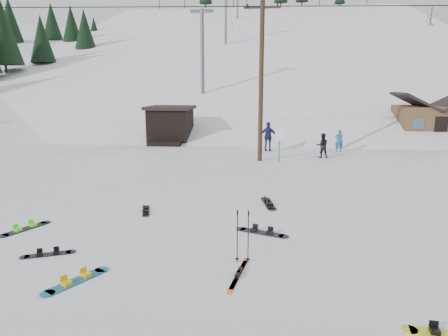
# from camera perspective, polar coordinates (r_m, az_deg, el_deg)

# --- Properties ---
(ground) EXTENTS (200.00, 200.00, 0.00)m
(ground) POSITION_cam_1_polar(r_m,az_deg,el_deg) (10.15, -8.85, -13.47)
(ground) COLOR silver
(ground) RESTS_ON ground
(ski_slope) EXTENTS (60.00, 85.24, 65.97)m
(ski_slope) POSITION_cam_1_polar(r_m,az_deg,el_deg) (65.93, 4.16, -2.58)
(ski_slope) COLOR white
(ski_slope) RESTS_ON ground
(ridge_left) EXTENTS (47.54, 95.03, 58.38)m
(ridge_left) POSITION_cam_1_polar(r_m,az_deg,el_deg) (70.35, -26.88, -2.09)
(ridge_left) COLOR silver
(ridge_left) RESTS_ON ground
(treeline_crest) EXTENTS (50.00, 6.00, 10.00)m
(treeline_crest) POSITION_cam_1_polar(r_m,az_deg,el_deg) (94.96, 5.10, 9.13)
(treeline_crest) COLOR black
(treeline_crest) RESTS_ON ski_slope
(utility_pole) EXTENTS (2.00, 0.26, 9.00)m
(utility_pole) POSITION_cam_1_polar(r_m,az_deg,el_deg) (22.84, 5.34, 12.67)
(utility_pole) COLOR #3A2819
(utility_pole) RESTS_ON ground
(trail_sign) EXTENTS (0.50, 0.09, 1.85)m
(trail_sign) POSITION_cam_1_polar(r_m,az_deg,el_deg) (22.62, 7.94, 3.96)
(trail_sign) COLOR #595B60
(trail_sign) RESTS_ON ground
(lift_hut) EXTENTS (3.40, 4.10, 2.75)m
(lift_hut) POSITION_cam_1_polar(r_m,az_deg,el_deg) (30.85, -7.66, 6.20)
(lift_hut) COLOR black
(lift_hut) RESTS_ON ground
(lift_tower_near) EXTENTS (2.20, 0.36, 8.00)m
(lift_tower_near) POSITION_cam_1_polar(r_m,az_deg,el_deg) (39.54, -3.12, 16.91)
(lift_tower_near) COLOR #595B60
(lift_tower_near) RESTS_ON ski_slope
(lift_tower_mid) EXTENTS (2.20, 0.36, 8.00)m
(lift_tower_mid) POSITION_cam_1_polar(r_m,az_deg,el_deg) (60.04, 0.24, 21.41)
(lift_tower_mid) COLOR #595B60
(lift_tower_mid) RESTS_ON ski_slope
(cabin) EXTENTS (5.39, 4.40, 3.77)m
(cabin) POSITION_cam_1_polar(r_m,az_deg,el_deg) (35.22, 27.41, 5.87)
(cabin) COLOR brown
(cabin) RESTS_ON ground
(hero_snowboard) EXTENTS (0.99, 1.50, 0.12)m
(hero_snowboard) POSITION_cam_1_polar(r_m,az_deg,el_deg) (9.82, -20.36, -14.82)
(hero_snowboard) COLOR #15618D
(hero_snowboard) RESTS_ON ground
(hero_skis) EXTENTS (0.39, 1.82, 0.09)m
(hero_skis) POSITION_cam_1_polar(r_m,az_deg,el_deg) (9.54, 2.10, -14.87)
(hero_skis) COLOR #E04E17
(hero_skis) RESTS_ON ground
(ski_poles) EXTENTS (0.37, 0.10, 1.33)m
(ski_poles) POSITION_cam_1_polar(r_m,az_deg,el_deg) (9.94, 2.69, -9.63)
(ski_poles) COLOR black
(ski_poles) RESTS_ON ground
(board_scatter_a) EXTENTS (1.27, 0.69, 0.10)m
(board_scatter_a) POSITION_cam_1_polar(r_m,az_deg,el_deg) (11.48, -23.84, -11.17)
(board_scatter_a) COLOR black
(board_scatter_a) RESTS_ON ground
(board_scatter_b) EXTENTS (0.56, 1.26, 0.09)m
(board_scatter_b) POSITION_cam_1_polar(r_m,az_deg,el_deg) (14.21, -11.09, -5.99)
(board_scatter_b) COLOR black
(board_scatter_b) RESTS_ON ground
(board_scatter_c) EXTENTS (0.89, 1.54, 0.12)m
(board_scatter_c) POSITION_cam_1_polar(r_m,az_deg,el_deg) (13.68, -26.51, -7.72)
(board_scatter_c) COLOR black
(board_scatter_c) RESTS_ON ground
(board_scatter_d) EXTENTS (1.57, 0.77, 0.12)m
(board_scatter_d) POSITION_cam_1_polar(r_m,az_deg,el_deg) (12.02, 5.43, -9.10)
(board_scatter_d) COLOR black
(board_scatter_d) RESTS_ON ground
(board_scatter_f) EXTENTS (0.59, 1.67, 0.12)m
(board_scatter_f) POSITION_cam_1_polar(r_m,az_deg,el_deg) (14.84, 6.36, -5.03)
(board_scatter_f) COLOR black
(board_scatter_f) RESTS_ON ground
(skier_teal) EXTENTS (0.56, 0.40, 1.46)m
(skier_teal) POSITION_cam_1_polar(r_m,az_deg,el_deg) (27.19, 16.10, 3.75)
(skier_teal) COLOR #0B6076
(skier_teal) RESTS_ON ground
(skier_dark) EXTENTS (0.76, 0.61, 1.48)m
(skier_dark) POSITION_cam_1_polar(r_m,az_deg,el_deg) (24.70, 13.86, 3.14)
(skier_dark) COLOR black
(skier_dark) RESTS_ON ground
(skier_pink) EXTENTS (1.19, 0.77, 1.74)m
(skier_pink) POSITION_cam_1_polar(r_m,az_deg,el_deg) (33.33, 26.03, 4.67)
(skier_pink) COLOR #CF495C
(skier_pink) RESTS_ON ground
(skier_navy) EXTENTS (1.18, 0.59, 1.94)m
(skier_navy) POSITION_cam_1_polar(r_m,az_deg,el_deg) (26.52, 6.35, 4.47)
(skier_navy) COLOR #1B2045
(skier_navy) RESTS_ON ground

